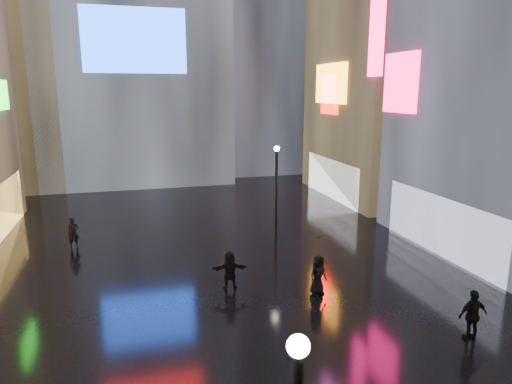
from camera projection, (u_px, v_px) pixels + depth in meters
name	position (u px, v px, depth m)	size (l,w,h in m)	color
ground	(214.00, 255.00, 23.24)	(140.00, 140.00, 0.00)	black
building_right_far	(399.00, 10.00, 33.74)	(10.28, 12.00, 28.00)	black
tower_flank_right	(252.00, 1.00, 46.31)	(12.00, 12.00, 34.00)	black
lamp_far	(276.00, 186.00, 25.47)	(0.30, 0.30, 5.20)	black
pedestrian_3	(473.00, 315.00, 15.15)	(1.03, 0.43, 1.77)	black
pedestrian_4	(318.00, 275.00, 18.61)	(0.81, 0.53, 1.67)	black
pedestrian_5	(230.00, 270.00, 19.07)	(1.52, 0.48, 1.64)	black
pedestrian_6	(73.00, 233.00, 24.09)	(0.59, 0.39, 1.62)	black
umbrella_2	(319.00, 245.00, 18.34)	(0.93, 0.94, 0.85)	black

